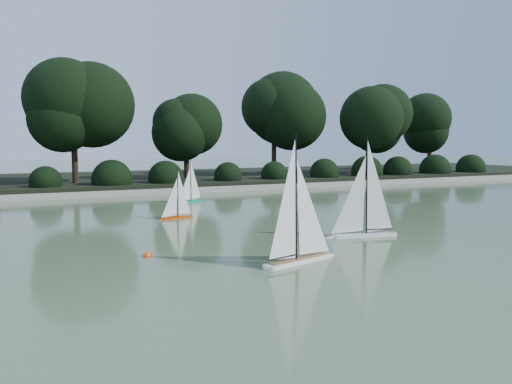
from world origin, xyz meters
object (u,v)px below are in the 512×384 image
sailboat_white_a (358,220)px  race_buoy (147,256)px  sailboat_white_b (304,241)px  sailboat_teal (188,195)px  sailboat_orange (174,210)px

sailboat_white_a → race_buoy: bearing=179.7°
sailboat_white_a → sailboat_white_b: size_ratio=0.99×
sailboat_white_b → race_buoy: 2.37m
sailboat_white_a → race_buoy: size_ratio=13.90×
sailboat_white_a → sailboat_white_b: sailboat_white_b is taller
sailboat_white_b → sailboat_teal: sailboat_white_b is taller
race_buoy → sailboat_orange: bearing=69.1°
sailboat_teal → sailboat_white_a: bearing=-77.0°
sailboat_white_a → sailboat_orange: (-2.51, 3.41, -0.12)m
sailboat_teal → race_buoy: (-2.39, -6.06, -0.20)m
sailboat_white_a → race_buoy: sailboat_white_a is taller
race_buoy → sailboat_white_b: bearing=-31.5°
sailboat_white_b → sailboat_teal: bearing=87.0°
sailboat_white_a → sailboat_teal: 6.24m
sailboat_teal → sailboat_orange: bearing=-112.3°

